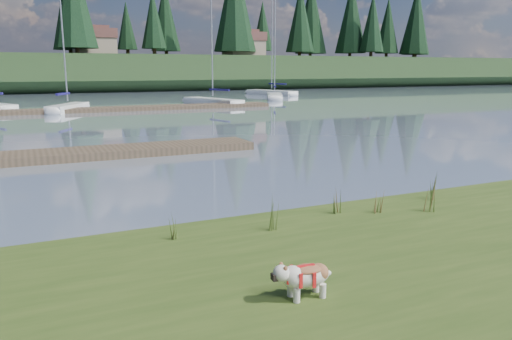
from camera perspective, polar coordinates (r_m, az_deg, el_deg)
name	(u,v)px	position (r m, az deg, el deg)	size (l,w,h in m)	color
ground	(89,112)	(40.93, -18.57, 6.33)	(200.00, 200.00, 0.00)	#8493AB
bank	(421,313)	(7.12, 18.31, -15.23)	(60.00, 9.00, 0.35)	#394D1A
ridge	(54,74)	(83.68, -22.11, 10.18)	(200.00, 20.00, 5.00)	#1E3319
bulldog	(305,275)	(6.69, 5.64, -11.85)	(0.83, 0.39, 0.50)	silver
dock_near	(44,156)	(19.81, -23.10, 1.44)	(16.00, 2.00, 0.30)	#4C3D2C
dock_far	(115,109)	(41.19, -15.80, 6.73)	(26.00, 2.20, 0.30)	#4C3D2C
sailboat_bg_2	(71,107)	(42.28, -20.39, 6.81)	(3.99, 6.05, 9.52)	white
sailboat_bg_3	(208,101)	(47.21, -5.49, 7.88)	(3.92, 8.34, 12.06)	white
sailboat_bg_4	(274,96)	(55.77, 2.10, 8.49)	(4.58, 7.54, 11.28)	white
sailboat_bg_5	(268,92)	(64.23, 1.32, 8.89)	(4.17, 8.68, 12.18)	white
weed_0	(275,214)	(9.30, 2.17, -5.09)	(0.17, 0.14, 0.71)	#475B23
weed_1	(338,203)	(10.52, 9.37, -3.69)	(0.17, 0.14, 0.54)	#475B23
weed_2	(429,197)	(11.07, 19.16, -2.90)	(0.17, 0.14, 0.76)	#475B23
weed_3	(176,229)	(8.92, -9.09, -6.67)	(0.17, 0.14, 0.47)	#475B23
weed_4	(379,203)	(10.73, 13.85, -3.66)	(0.17, 0.14, 0.49)	#475B23
weed_5	(432,187)	(12.13, 19.47, -1.87)	(0.17, 0.14, 0.68)	#475B23
mud_lip	(271,226)	(10.52, 1.70, -6.39)	(60.00, 0.50, 0.14)	#33281C
conifer_5	(153,19)	(83.21, -11.67, 16.52)	(3.96, 3.96, 10.35)	#382619
conifer_6	(235,1)	(85.67, -2.47, 18.72)	(7.04, 7.04, 17.00)	#382619
conifer_7	(300,18)	(94.29, 5.06, 16.93)	(5.28, 5.28, 13.20)	#382619
conifer_8	(372,23)	(98.08, 13.15, 16.07)	(4.62, 4.62, 11.77)	#382619
conifer_9	(416,19)	(108.78, 17.81, 16.07)	(5.94, 5.94, 14.62)	#382619
house_1	(94,41)	(82.32, -18.01, 13.80)	(6.30, 5.30, 4.65)	gray
house_2	(244,44)	(86.79, -1.43, 14.20)	(6.30, 5.30, 4.65)	gray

